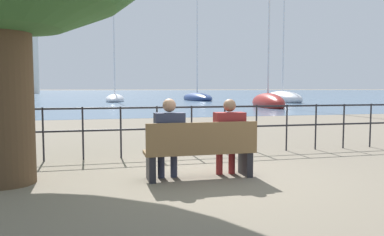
% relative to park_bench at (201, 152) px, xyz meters
% --- Properties ---
extents(ground_plane, '(1000.00, 1000.00, 0.00)m').
position_rel_park_bench_xyz_m(ground_plane, '(0.00, 0.06, -0.43)').
color(ground_plane, '#706656').
extents(harbor_water, '(600.00, 300.00, 0.01)m').
position_rel_park_bench_xyz_m(harbor_water, '(0.00, 162.07, -0.43)').
color(harbor_water, '#47607A').
rests_on(harbor_water, ground_plane).
extents(park_bench, '(1.75, 0.45, 0.90)m').
position_rel_park_bench_xyz_m(park_bench, '(0.00, 0.00, 0.00)').
color(park_bench, brown).
rests_on(park_bench, ground_plane).
extents(seated_person_left, '(0.46, 0.35, 1.26)m').
position_rel_park_bench_xyz_m(seated_person_left, '(-0.49, 0.07, 0.26)').
color(seated_person_left, '#2D3347').
rests_on(seated_person_left, ground_plane).
extents(seated_person_right, '(0.48, 0.35, 1.24)m').
position_rel_park_bench_xyz_m(seated_person_right, '(0.49, 0.07, 0.25)').
color(seated_person_right, maroon).
rests_on(seated_person_right, ground_plane).
extents(promenade_railing, '(12.61, 0.04, 1.05)m').
position_rel_park_bench_xyz_m(promenade_railing, '(0.00, 2.09, 0.26)').
color(promenade_railing, black).
rests_on(promenade_railing, ground_plane).
extents(sailboat_1, '(2.63, 6.68, 12.48)m').
position_rel_park_bench_xyz_m(sailboat_1, '(16.82, 29.62, -0.06)').
color(sailboat_1, silver).
rests_on(sailboat_1, ground_plane).
extents(sailboat_2, '(2.59, 6.25, 13.10)m').
position_rel_park_bench_xyz_m(sailboat_2, '(10.88, 20.55, -0.03)').
color(sailboat_2, maroon).
rests_on(sailboat_2, ground_plane).
extents(sailboat_3, '(2.66, 7.42, 11.77)m').
position_rel_park_bench_xyz_m(sailboat_3, '(0.14, 36.13, -0.12)').
color(sailboat_3, silver).
rests_on(sailboat_3, ground_plane).
extents(sailboat_4, '(3.01, 8.05, 12.70)m').
position_rel_park_bench_xyz_m(sailboat_4, '(9.86, 37.72, -0.12)').
color(sailboat_4, navy).
rests_on(sailboat_4, ground_plane).
extents(harbor_lighthouse, '(4.54, 4.54, 24.76)m').
position_rel_park_bench_xyz_m(harbor_lighthouse, '(-20.19, 108.09, 11.08)').
color(harbor_lighthouse, silver).
rests_on(harbor_lighthouse, ground_plane).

